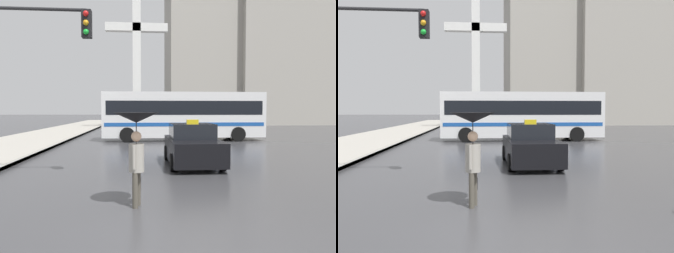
{
  "view_description": "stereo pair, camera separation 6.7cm",
  "coord_description": "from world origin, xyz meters",
  "views": [
    {
      "loc": [
        -0.79,
        -4.65,
        2.06
      ],
      "look_at": [
        0.36,
        8.48,
        1.4
      ],
      "focal_mm": 35.0,
      "sensor_mm": 36.0,
      "label": 1
    },
    {
      "loc": [
        -0.72,
        -4.66,
        2.06
      ],
      "look_at": [
        0.36,
        8.48,
        1.4
      ],
      "focal_mm": 35.0,
      "sensor_mm": 36.0,
      "label": 2
    }
  ],
  "objects": [
    {
      "name": "building_tower_near",
      "position": [
        9.17,
        44.43,
        13.07
      ],
      "size": [
        11.51,
        11.73,
        26.15
      ],
      "color": "#A39E93",
      "rests_on": "ground_plane"
    },
    {
      "name": "traffic_light",
      "position": [
        -4.56,
        5.2,
        3.72
      ],
      "size": [
        4.18,
        0.38,
        5.27
      ],
      "color": "black",
      "rests_on": "ground_plane"
    },
    {
      "name": "monument_cross",
      "position": [
        -1.05,
        32.3,
        8.84
      ],
      "size": [
        6.86,
        0.9,
        15.58
      ],
      "color": "white",
      "rests_on": "ground_plane"
    },
    {
      "name": "ground_plane",
      "position": [
        0.0,
        0.0,
        0.0
      ],
      "size": [
        300.0,
        300.0,
        0.0
      ],
      "primitive_type": "plane",
      "color": "#38383A"
    },
    {
      "name": "building_tower_far",
      "position": [
        20.35,
        43.33,
        13.16
      ],
      "size": [
        14.53,
        11.78,
        26.32
      ],
      "color": "#A39E93",
      "rests_on": "ground_plane"
    },
    {
      "name": "pedestrian_with_umbrella",
      "position": [
        -0.86,
        2.27,
        1.57
      ],
      "size": [
        0.96,
        0.96,
        2.01
      ],
      "rotation": [
        0.0,
        0.0,
        1.3
      ],
      "color": "#4C473D",
      "rests_on": "ground_plane"
    },
    {
      "name": "taxi",
      "position": [
        1.19,
        7.52,
        0.71
      ],
      "size": [
        1.91,
        4.01,
        1.71
      ],
      "rotation": [
        0.0,
        0.0,
        3.14
      ],
      "color": "black",
      "rests_on": "ground_plane"
    },
    {
      "name": "city_bus",
      "position": [
        2.19,
        17.54,
        1.81
      ],
      "size": [
        10.75,
        2.69,
        3.25
      ],
      "rotation": [
        0.0,
        0.0,
        1.57
      ],
      "color": "silver",
      "rests_on": "ground_plane"
    }
  ]
}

